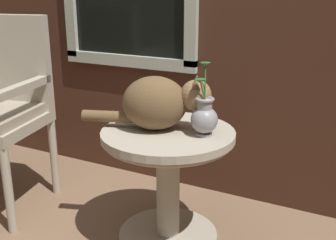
{
  "coord_description": "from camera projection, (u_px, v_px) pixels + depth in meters",
  "views": [
    {
      "loc": [
        1.11,
        -1.31,
        1.17
      ],
      "look_at": [
        0.29,
        0.27,
        0.6
      ],
      "focal_mm": 45.16,
      "sensor_mm": 36.0,
      "label": 1
    }
  ],
  "objects": [
    {
      "name": "cat",
      "position": [
        159.0,
        102.0,
        1.87
      ],
      "size": [
        0.57,
        0.32,
        0.25
      ],
      "color": "brown",
      "rests_on": "wicker_side_table"
    },
    {
      "name": "pewter_vase_with_ivy",
      "position": [
        204.0,
        116.0,
        1.8
      ],
      "size": [
        0.12,
        0.12,
        0.31
      ],
      "color": "#99999E",
      "rests_on": "wicker_side_table"
    },
    {
      "name": "wicker_side_table",
      "position": [
        168.0,
        166.0,
        1.94
      ],
      "size": [
        0.6,
        0.6,
        0.55
      ],
      "color": "#B2A893",
      "rests_on": "ground_plane"
    }
  ]
}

